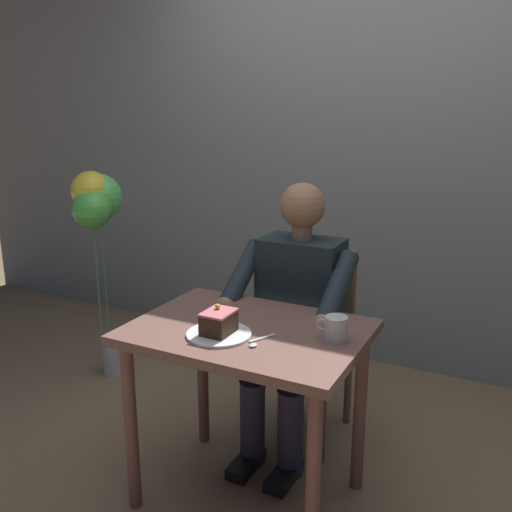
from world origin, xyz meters
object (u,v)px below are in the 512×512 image
Objects in this scene: seated_person at (294,317)px; balloon_display at (97,212)px; cake_slice at (219,322)px; dessert_spoon at (257,342)px; dining_table at (248,356)px; coffee_cup at (336,328)px; chair at (307,334)px.

balloon_display is (1.25, -0.15, 0.34)m from seated_person.
dessert_spoon is at bearing -178.57° from cake_slice.
dessert_spoon is (-0.10, 0.11, 0.12)m from dining_table.
coffee_cup is at bearing -158.62° from cake_slice.
dessert_spoon is at bearing 32.29° from coffee_cup.
dining_table is at bearing 90.00° from seated_person.
seated_person reaches higher than coffee_cup.
seated_person reaches higher than chair.
balloon_display reaches higher than chair.
seated_person is 9.82× the size of cake_slice.
balloon_display is at bearing -18.97° from coffee_cup.
cake_slice is 0.16m from dessert_spoon.
seated_person reaches higher than dessert_spoon.
seated_person is at bearing 90.00° from chair.
seated_person is at bearing -80.01° from dessert_spoon.
seated_person is at bearing 173.23° from balloon_display.
coffee_cup is (-0.33, -0.04, 0.16)m from dining_table.
chair is 0.72m from coffee_cup.
balloon_display reaches higher than coffee_cup.
dessert_spoon is at bearing 99.99° from seated_person.
coffee_cup is at bearing -147.71° from dessert_spoon.
chair is at bearing -94.58° from cake_slice.
chair is at bearing -178.89° from balloon_display.
cake_slice is at bearing 85.42° from chair.
cake_slice is 1.07× the size of coffee_cup.
cake_slice is (0.06, 0.11, 0.17)m from dining_table.
dining_table is 1.42m from balloon_display.
seated_person is (-0.00, 0.17, 0.15)m from chair.
seated_person is 1.30m from balloon_display.
coffee_cup is 0.82× the size of dessert_spoon.
chair is 1.34m from balloon_display.
balloon_display is (1.34, -0.69, 0.23)m from dessert_spoon.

